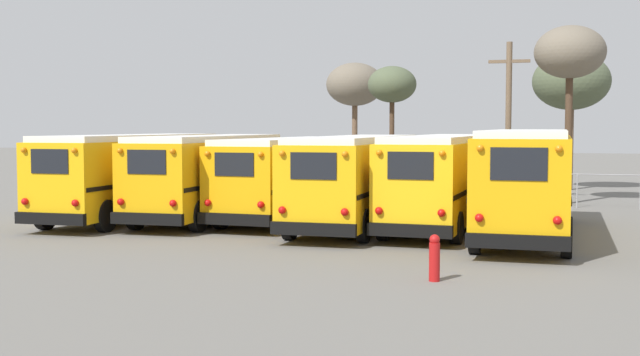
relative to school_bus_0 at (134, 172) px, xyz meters
The scene contains 14 objects.
ground_plane 7.30m from the school_bus_0, ahead, with size 160.00×160.00×0.00m, color #66635E.
school_bus_0 is the anchor object (origin of this frame).
school_bus_1 2.90m from the school_bus_0, 12.18° to the left, with size 2.78×10.21×3.06m.
school_bus_2 5.87m from the school_bus_0, 15.22° to the left, with size 2.78×10.15×2.97m.
school_bus_3 8.51m from the school_bus_0, ahead, with size 2.75×10.91×3.06m.
school_bus_4 11.37m from the school_bus_0, ahead, with size 2.65×10.70×3.09m.
school_bus_5 14.19m from the school_bus_0, ahead, with size 2.71×10.85×3.28m.
utility_pole 16.44m from the school_bus_0, 38.55° to the left, with size 1.80×0.26×7.10m.
bare_tree_0 24.43m from the school_bus_0, 50.37° to the left, with size 4.06×4.06×7.31m.
bare_tree_1 19.19m from the school_bus_0, 34.49° to the left, with size 3.06×3.06×7.76m.
bare_tree_2 15.28m from the school_bus_0, 62.48° to the left, with size 2.42×2.42×6.39m.
bare_tree_3 18.58m from the school_bus_0, 78.25° to the left, with size 3.24×3.24×6.98m.
fence_line 11.31m from the school_bus_0, 51.14° to the left, with size 22.23×0.06×1.42m.
fire_hydrant 15.48m from the school_bus_0, 35.00° to the right, with size 0.24×0.24×1.03m.
Camera 1 is at (8.39, -26.59, 3.40)m, focal length 45.00 mm.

